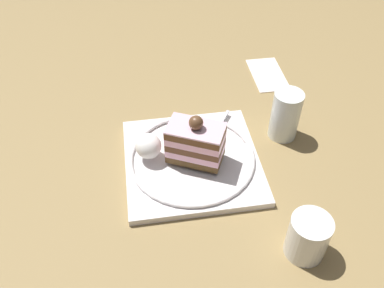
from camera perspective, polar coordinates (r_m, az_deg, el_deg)
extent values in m
plane|color=olive|center=(0.78, -0.12, -1.25)|extent=(2.40, 2.40, 0.00)
cube|color=white|center=(0.75, 0.00, -2.38)|extent=(0.26, 0.26, 0.01)
torus|color=white|center=(0.75, 0.00, -1.84)|extent=(0.25, 0.25, 0.01)
cube|color=#563A1A|center=(0.74, 0.40, -1.49)|extent=(0.11, 0.10, 0.01)
cube|color=#F1B1CA|center=(0.73, 0.41, -0.73)|extent=(0.11, 0.10, 0.01)
cube|color=brown|center=(0.72, 0.42, 0.05)|extent=(0.11, 0.10, 0.01)
cube|color=#F1B0C6|center=(0.71, 0.42, 0.85)|extent=(0.11, 0.10, 0.01)
cube|color=brown|center=(0.70, 0.43, 1.68)|extent=(0.11, 0.10, 0.01)
cube|color=beige|center=(0.69, 0.43, 2.19)|extent=(0.11, 0.10, 0.00)
sphere|color=brown|center=(0.68, 0.72, 2.98)|extent=(0.02, 0.02, 0.02)
ellipsoid|color=white|center=(0.73, -6.03, -0.27)|extent=(0.05, 0.05, 0.05)
cube|color=silver|center=(0.81, 4.07, 3.00)|extent=(0.05, 0.06, 0.00)
cube|color=silver|center=(0.78, 2.92, 1.08)|extent=(0.02, 0.02, 0.00)
cube|color=silver|center=(0.76, 1.91, 0.08)|extent=(0.02, 0.03, 0.00)
cube|color=silver|center=(0.76, 2.14, 0.00)|extent=(0.02, 0.03, 0.00)
cube|color=silver|center=(0.76, 2.38, -0.07)|extent=(0.02, 0.03, 0.00)
cube|color=silver|center=(0.76, 2.61, -0.14)|extent=(0.02, 0.03, 0.00)
cylinder|color=white|center=(0.80, 12.76, 3.92)|extent=(0.06, 0.06, 0.10)
cylinder|color=beige|center=(0.81, 12.59, 3.12)|extent=(0.05, 0.05, 0.06)
cylinder|color=white|center=(0.64, 15.67, -12.23)|extent=(0.06, 0.06, 0.07)
cylinder|color=orange|center=(0.65, 15.45, -12.88)|extent=(0.05, 0.05, 0.04)
cube|color=white|center=(0.99, 10.38, 9.46)|extent=(0.08, 0.14, 0.00)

